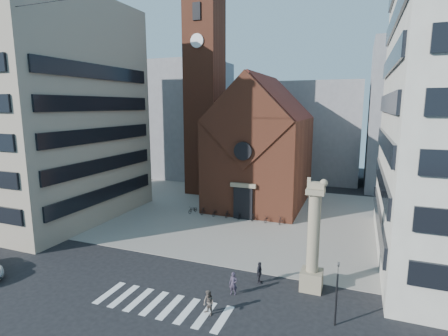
{
  "coord_description": "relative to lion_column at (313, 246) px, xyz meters",
  "views": [
    {
      "loc": [
        12.68,
        -22.33,
        13.82
      ],
      "look_at": [
        0.93,
        8.0,
        7.97
      ],
      "focal_mm": 28.0,
      "sensor_mm": 36.0,
      "label": 1
    }
  ],
  "objects": [
    {
      "name": "traffic_light",
      "position": [
        1.99,
        -4.0,
        -1.17
      ],
      "size": [
        0.13,
        0.16,
        4.3
      ],
      "color": "black",
      "rests_on": "ground"
    },
    {
      "name": "pedestrian_1",
      "position": [
        -5.96,
        -5.87,
        -2.59
      ],
      "size": [
        1.04,
        0.94,
        1.73
      ],
      "primitive_type": "imported",
      "rotation": [
        0.0,
        0.0,
        -0.43
      ],
      "color": "#5A4F48",
      "rests_on": "ground"
    },
    {
      "name": "pedestrian_2",
      "position": [
        -3.95,
        -0.55,
        -2.58
      ],
      "size": [
        0.5,
        1.05,
        1.75
      ],
      "primitive_type": "imported",
      "rotation": [
        0.0,
        0.0,
        1.5
      ],
      "color": "#222128",
      "rests_on": "ground"
    },
    {
      "name": "scooter_0",
      "position": [
        -16.88,
        13.92,
        -2.97
      ],
      "size": [
        0.97,
        1.76,
        0.88
      ],
      "primitive_type": "imported",
      "rotation": [
        0.0,
        0.0,
        -0.24
      ],
      "color": "black",
      "rests_on": "piazza"
    },
    {
      "name": "scooter_2",
      "position": [
        -13.55,
        13.92,
        -2.97
      ],
      "size": [
        0.97,
        1.76,
        0.88
      ],
      "primitive_type": "imported",
      "rotation": [
        0.0,
        0.0,
        -0.24
      ],
      "color": "black",
      "rests_on": "piazza"
    },
    {
      "name": "campanile",
      "position": [
        -20.01,
        25.0,
        12.28
      ],
      "size": [
        5.5,
        5.5,
        31.2
      ],
      "color": "brown",
      "rests_on": "ground"
    },
    {
      "name": "scooter_6",
      "position": [
        -6.89,
        13.92,
        -2.97
      ],
      "size": [
        0.97,
        1.76,
        0.88
      ],
      "primitive_type": "imported",
      "rotation": [
        0.0,
        0.0,
        -0.24
      ],
      "color": "black",
      "rests_on": "piazza"
    },
    {
      "name": "scooter_7",
      "position": [
        -5.22,
        13.92,
        -2.92
      ],
      "size": [
        0.83,
        1.68,
        0.97
      ],
      "primitive_type": "imported",
      "rotation": [
        0.0,
        0.0,
        -0.24
      ],
      "color": "black",
      "rests_on": "piazza"
    },
    {
      "name": "bg_block_mid",
      "position": [
        -4.01,
        42.0,
        5.54
      ],
      "size": [
        14.0,
        12.0,
        18.0
      ],
      "primitive_type": "cube",
      "color": "gray",
      "rests_on": "ground"
    },
    {
      "name": "scooter_3",
      "position": [
        -11.88,
        13.92,
        -2.92
      ],
      "size": [
        0.83,
        1.68,
        0.97
      ],
      "primitive_type": "imported",
      "rotation": [
        0.0,
        0.0,
        -0.24
      ],
      "color": "black",
      "rests_on": "piazza"
    },
    {
      "name": "scooter_1",
      "position": [
        -15.22,
        13.92,
        -2.92
      ],
      "size": [
        0.83,
        1.68,
        0.97
      ],
      "primitive_type": "imported",
      "rotation": [
        0.0,
        0.0,
        -0.24
      ],
      "color": "black",
      "rests_on": "piazza"
    },
    {
      "name": "building_left",
      "position": [
        -34.01,
        7.0,
        9.54
      ],
      "size": [
        18.0,
        20.0,
        26.0
      ],
      "primitive_type": "cube",
      "color": "gray",
      "rests_on": "ground"
    },
    {
      "name": "pedestrian_0",
      "position": [
        -5.28,
        -2.88,
        -2.59
      ],
      "size": [
        0.64,
        0.42,
        1.74
      ],
      "primitive_type": "imported",
      "rotation": [
        0.0,
        0.0,
        -0.0
      ],
      "color": "#362D3F",
      "rests_on": "ground"
    },
    {
      "name": "ground",
      "position": [
        -10.01,
        -3.0,
        -3.46
      ],
      "size": [
        120.0,
        120.0,
        0.0
      ],
      "primitive_type": "plane",
      "color": "black",
      "rests_on": "ground"
    },
    {
      "name": "church",
      "position": [
        -10.01,
        22.04,
        4.53
      ],
      "size": [
        12.0,
        16.65,
        18.0
      ],
      "color": "brown",
      "rests_on": "ground"
    },
    {
      "name": "piazza",
      "position": [
        -10.01,
        16.0,
        -3.43
      ],
      "size": [
        46.0,
        30.0,
        0.05
      ],
      "primitive_type": "cube",
      "color": "gray",
      "rests_on": "ground"
    },
    {
      "name": "bg_block_right",
      "position": [
        11.99,
        39.0,
        8.54
      ],
      "size": [
        16.0,
        14.0,
        24.0
      ],
      "primitive_type": "cube",
      "color": "gray",
      "rests_on": "ground"
    },
    {
      "name": "zebra_crossing",
      "position": [
        -9.46,
        -6.0,
        -3.45
      ],
      "size": [
        10.2,
        3.2,
        0.01
      ],
      "primitive_type": null,
      "color": "white",
      "rests_on": "ground"
    },
    {
      "name": "scooter_5",
      "position": [
        -8.55,
        13.92,
        -2.92
      ],
      "size": [
        0.83,
        1.68,
        0.97
      ],
      "primitive_type": "imported",
      "rotation": [
        0.0,
        0.0,
        -0.24
      ],
      "color": "black",
      "rests_on": "piazza"
    },
    {
      "name": "bg_block_left",
      "position": [
        -30.01,
        37.0,
        7.54
      ],
      "size": [
        16.0,
        14.0,
        22.0
      ],
      "primitive_type": "cube",
      "color": "gray",
      "rests_on": "ground"
    },
    {
      "name": "lion_column",
      "position": [
        0.0,
        0.0,
        0.0
      ],
      "size": [
        1.63,
        1.6,
        8.68
      ],
      "color": "gray",
      "rests_on": "ground"
    },
    {
      "name": "scooter_4",
      "position": [
        -10.22,
        13.92,
        -2.97
      ],
      "size": [
        0.97,
        1.76,
        0.88
      ],
      "primitive_type": "imported",
      "rotation": [
        0.0,
        0.0,
        -0.24
      ],
      "color": "black",
      "rests_on": "piazza"
    }
  ]
}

